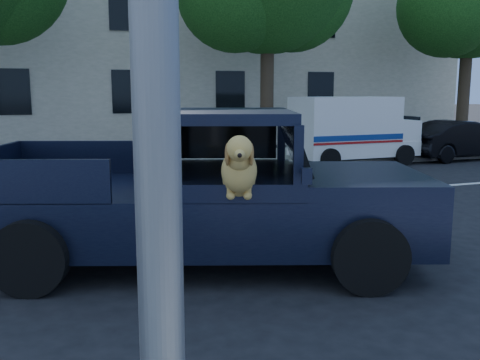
{
  "coord_description": "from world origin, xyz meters",
  "views": [
    {
      "loc": [
        -1.65,
        -6.93,
        2.3
      ],
      "look_at": [
        0.51,
        -0.67,
        1.17
      ],
      "focal_mm": 40.0,
      "sensor_mm": 36.0,
      "label": 1
    }
  ],
  "objects": [
    {
      "name": "ground",
      "position": [
        0.0,
        0.0,
        0.0
      ],
      "size": [
        120.0,
        120.0,
        0.0
      ],
      "primitive_type": "plane",
      "color": "black",
      "rests_on": "ground"
    },
    {
      "name": "parked_sedan",
      "position": [
        10.94,
        7.25,
        0.64
      ],
      "size": [
        1.61,
        3.98,
        1.28
      ],
      "primitive_type": "imported",
      "rotation": [
        0.0,
        0.0,
        1.64
      ],
      "color": "black",
      "rests_on": "ground"
    },
    {
      "name": "building_main",
      "position": [
        3.0,
        16.5,
        4.5
      ],
      "size": [
        26.0,
        6.0,
        9.0
      ],
      "primitive_type": "cube",
      "color": "beige",
      "rests_on": "ground"
    },
    {
      "name": "mail_truck",
      "position": [
        6.96,
        7.49,
        0.9
      ],
      "size": [
        3.82,
        2.04,
        2.06
      ],
      "rotation": [
        0.0,
        0.0,
        0.04
      ],
      "color": "silver",
      "rests_on": "ground"
    },
    {
      "name": "lane_stripes",
      "position": [
        2.0,
        3.4,
        0.01
      ],
      "size": [
        21.6,
        0.14,
        0.01
      ],
      "primitive_type": null,
      "color": "silver",
      "rests_on": "ground"
    },
    {
      "name": "far_sidewalk",
      "position": [
        0.0,
        9.2,
        0.07
      ],
      "size": [
        60.0,
        4.0,
        0.15
      ],
      "primitive_type": "cube",
      "color": "gray",
      "rests_on": "ground"
    },
    {
      "name": "pickup_truck",
      "position": [
        0.06,
        -0.27,
        0.69
      ],
      "size": [
        6.07,
        3.85,
        2.03
      ],
      "rotation": [
        0.0,
        0.0,
        -0.32
      ],
      "color": "black",
      "rests_on": "ground"
    }
  ]
}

